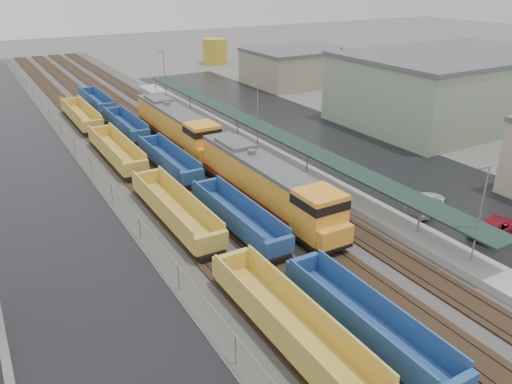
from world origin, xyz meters
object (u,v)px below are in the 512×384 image
locomotive_lead (268,185)px  parked_car_east_b (496,227)px  storage_tank (215,51)px  parked_car_east_c (425,203)px  well_string_blue (238,217)px  well_string_yellow (221,257)px  locomotive_trail (177,126)px

locomotive_lead → parked_car_east_b: bearing=-44.0°
storage_tank → parked_car_east_c: size_ratio=1.01×
locomotive_lead → well_string_blue: 4.60m
storage_tank → parked_car_east_c: (-18.26, -79.80, -2.01)m
parked_car_east_b → parked_car_east_c: bearing=6.1°
well_string_yellow → storage_tank: 88.19m
locomotive_lead → well_string_yellow: (-8.00, -6.76, -1.33)m
locomotive_trail → parked_car_east_c: size_ratio=3.73×
locomotive_lead → locomotive_trail: (0.00, 21.00, 0.00)m
well_string_blue → locomotive_lead: bearing=24.1°
locomotive_lead → well_string_yellow: locomotive_lead is taller
well_string_yellow → locomotive_trail: bearing=73.9°
storage_tank → parked_car_east_c: 81.88m
locomotive_trail → well_string_blue: size_ratio=0.20×
well_string_yellow → parked_car_east_b: size_ratio=20.46×
locomotive_lead → well_string_blue: bearing=-155.9°
locomotive_trail → storage_tank: 59.89m
locomotive_trail → parked_car_east_c: 30.62m
locomotive_lead → parked_car_east_b: locomotive_lead is taller
locomotive_trail → parked_car_east_b: size_ratio=4.19×
well_string_yellow → storage_tank: (38.27, 79.44, 1.65)m
locomotive_trail → parked_car_east_c: (12.00, -28.12, -1.70)m
well_string_yellow → parked_car_east_c: (20.00, -0.36, -0.37)m
locomotive_trail → well_string_blue: bearing=-100.0°
locomotive_trail → well_string_yellow: bearing=-106.1°
well_string_blue → storage_tank: (34.27, 74.47, 1.71)m
locomotive_trail → well_string_blue: locomotive_trail is taller
locomotive_lead → storage_tank: size_ratio=3.70×
locomotive_lead → parked_car_east_c: size_ratio=3.73×
locomotive_lead → well_string_blue: (-4.00, -1.79, -1.40)m
well_string_yellow → well_string_blue: 6.38m
well_string_blue → parked_car_east_b: (17.55, -11.30, -0.42)m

